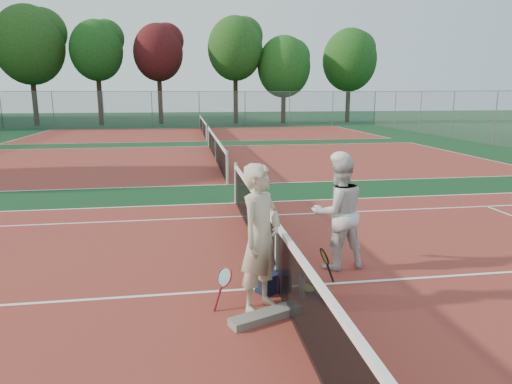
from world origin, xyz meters
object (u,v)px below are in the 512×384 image
racket_black_held (324,266)px  sports_bag_navy (270,282)px  racket_red (224,287)px  sports_bag_purple (279,282)px  player_a (261,238)px  racket_spare (307,290)px  net_main (277,256)px  player_b (338,213)px  water_bottle (302,288)px

racket_black_held → sports_bag_navy: racket_black_held is taller
racket_black_held → sports_bag_navy: (-0.88, -0.16, -0.14)m
racket_red → sports_bag_navy: bearing=-17.1°
sports_bag_purple → player_a: bearing=-124.8°
racket_red → racket_spare: size_ratio=0.92×
net_main → sports_bag_purple: 0.38m
sports_bag_purple → net_main: bearing=96.7°
racket_black_held → racket_red: bearing=11.0°
player_a → sports_bag_purple: player_a is taller
racket_red → sports_bag_purple: racket_red is taller
player_b → sports_bag_purple: player_b is taller
racket_black_held → water_bottle: bearing=35.8°
player_a → sports_bag_purple: size_ratio=5.74×
racket_spare → sports_bag_purple: size_ratio=1.70×
racket_spare → sports_bag_purple: bearing=37.0°
player_a → water_bottle: bearing=-26.6°
player_a → player_b: 2.00m
racket_spare → player_a: bearing=87.8°
player_a → racket_red: bearing=116.0°
net_main → racket_black_held: size_ratio=19.23×
racket_spare → sports_bag_navy: sports_bag_navy is taller
racket_spare → sports_bag_navy: (-0.52, 0.18, 0.07)m
net_main → player_b: (1.17, 0.68, 0.44)m
net_main → racket_red: (-0.83, -0.48, -0.24)m
net_main → player_a: size_ratio=5.47×
player_a → player_b: (1.52, 1.30, -0.05)m
player_a → racket_black_held: size_ratio=3.51×
player_a → water_bottle: size_ratio=6.69×
racket_red → water_bottle: size_ratio=1.82×
net_main → player_a: (-0.35, -0.63, 0.49)m
player_b → sports_bag_navy: (-1.30, -0.80, -0.81)m
net_main → racket_red: size_ratio=20.11×
player_b → racket_red: bearing=22.8°
racket_black_held → water_bottle: (-0.45, -0.42, -0.14)m
racket_red → player_a: bearing=-60.8°
racket_black_held → water_bottle: racket_black_held is taller
player_b → player_a: bearing=33.4°
racket_red → net_main: bearing=-13.8°
racket_red → racket_black_held: racket_black_held is taller
player_a → racket_black_held: player_a is taller
player_b → water_bottle: player_b is taller
sports_bag_navy → racket_red: bearing=-153.3°
player_b → racket_spare: 1.53m
racket_red → racket_black_held: bearing=-25.8°
net_main → player_a: 0.87m
net_main → racket_spare: 0.66m
racket_black_held → sports_bag_navy: bearing=3.3°
net_main → racket_black_held: (0.75, 0.03, -0.22)m
player_a → sports_bag_navy: size_ratio=5.38×
player_b → racket_spare: player_b is taller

